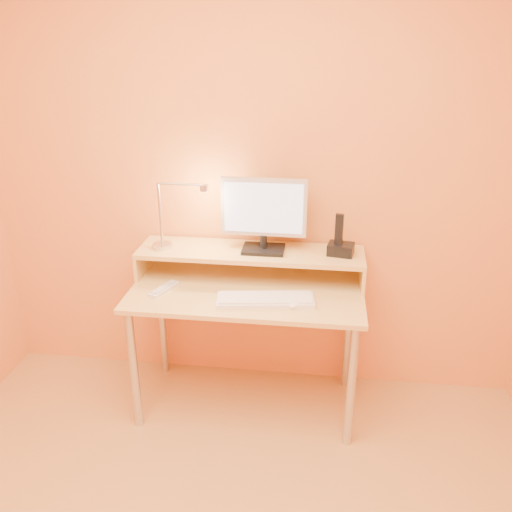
# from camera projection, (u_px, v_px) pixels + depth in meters

# --- Properties ---
(wall_back) EXTENTS (3.00, 0.04, 2.50)m
(wall_back) POSITION_uv_depth(u_px,v_px,m) (255.00, 174.00, 2.82)
(wall_back) COLOR orange
(wall_back) RESTS_ON floor
(desk_leg_fl) EXTENTS (0.04, 0.04, 0.69)m
(desk_leg_fl) POSITION_uv_depth(u_px,v_px,m) (134.00, 370.00, 2.71)
(desk_leg_fl) COLOR silver
(desk_leg_fl) RESTS_ON floor
(desk_leg_fr) EXTENTS (0.04, 0.04, 0.69)m
(desk_leg_fr) POSITION_uv_depth(u_px,v_px,m) (351.00, 387.00, 2.58)
(desk_leg_fr) COLOR silver
(desk_leg_fr) RESTS_ON floor
(desk_leg_bl) EXTENTS (0.04, 0.04, 0.69)m
(desk_leg_bl) POSITION_uv_depth(u_px,v_px,m) (162.00, 322.00, 3.17)
(desk_leg_bl) COLOR silver
(desk_leg_bl) RESTS_ON floor
(desk_leg_br) EXTENTS (0.04, 0.04, 0.69)m
(desk_leg_br) POSITION_uv_depth(u_px,v_px,m) (348.00, 334.00, 3.04)
(desk_leg_br) COLOR silver
(desk_leg_br) RESTS_ON floor
(desk_lower) EXTENTS (1.20, 0.60, 0.02)m
(desk_lower) POSITION_uv_depth(u_px,v_px,m) (247.00, 292.00, 2.73)
(desk_lower) COLOR #DDB566
(desk_lower) RESTS_ON floor
(shelf_riser_left) EXTENTS (0.02, 0.30, 0.14)m
(shelf_riser_left) POSITION_uv_depth(u_px,v_px,m) (144.00, 260.00, 2.91)
(shelf_riser_left) COLOR #DDB566
(shelf_riser_left) RESTS_ON desk_lower
(shelf_riser_right) EXTENTS (0.02, 0.30, 0.14)m
(shelf_riser_right) POSITION_uv_depth(u_px,v_px,m) (362.00, 272.00, 2.77)
(shelf_riser_right) COLOR #DDB566
(shelf_riser_right) RESTS_ON desk_lower
(desk_shelf) EXTENTS (1.20, 0.30, 0.02)m
(desk_shelf) POSITION_uv_depth(u_px,v_px,m) (250.00, 252.00, 2.81)
(desk_shelf) COLOR #DDB566
(desk_shelf) RESTS_ON desk_lower
(monitor_foot) EXTENTS (0.22, 0.16, 0.02)m
(monitor_foot) POSITION_uv_depth(u_px,v_px,m) (263.00, 249.00, 2.79)
(monitor_foot) COLOR black
(monitor_foot) RESTS_ON desk_shelf
(monitor_neck) EXTENTS (0.04, 0.04, 0.07)m
(monitor_neck) POSITION_uv_depth(u_px,v_px,m) (263.00, 241.00, 2.78)
(monitor_neck) COLOR black
(monitor_neck) RESTS_ON monitor_foot
(monitor_panel) EXTENTS (0.44, 0.04, 0.30)m
(monitor_panel) POSITION_uv_depth(u_px,v_px,m) (264.00, 207.00, 2.71)
(monitor_panel) COLOR #B9B9BC
(monitor_panel) RESTS_ON monitor_neck
(monitor_back) EXTENTS (0.40, 0.02, 0.26)m
(monitor_back) POSITION_uv_depth(u_px,v_px,m) (264.00, 206.00, 2.73)
(monitor_back) COLOR black
(monitor_back) RESTS_ON monitor_panel
(monitor_screen) EXTENTS (0.40, 0.01, 0.26)m
(monitor_screen) POSITION_uv_depth(u_px,v_px,m) (263.00, 208.00, 2.70)
(monitor_screen) COLOR #B1BBE1
(monitor_screen) RESTS_ON monitor_panel
(lamp_base) EXTENTS (0.10, 0.10, 0.02)m
(lamp_base) POSITION_uv_depth(u_px,v_px,m) (163.00, 246.00, 2.83)
(lamp_base) COLOR silver
(lamp_base) RESTS_ON desk_shelf
(lamp_post) EXTENTS (0.01, 0.01, 0.33)m
(lamp_post) POSITION_uv_depth(u_px,v_px,m) (160.00, 214.00, 2.76)
(lamp_post) COLOR silver
(lamp_post) RESTS_ON lamp_base
(lamp_arm) EXTENTS (0.24, 0.01, 0.01)m
(lamp_arm) POSITION_uv_depth(u_px,v_px,m) (181.00, 184.00, 2.68)
(lamp_arm) COLOR silver
(lamp_arm) RESTS_ON lamp_post
(lamp_head) EXTENTS (0.04, 0.04, 0.03)m
(lamp_head) POSITION_uv_depth(u_px,v_px,m) (204.00, 188.00, 2.67)
(lamp_head) COLOR silver
(lamp_head) RESTS_ON lamp_arm
(lamp_bulb) EXTENTS (0.03, 0.03, 0.00)m
(lamp_bulb) POSITION_uv_depth(u_px,v_px,m) (204.00, 191.00, 2.68)
(lamp_bulb) COLOR #FFEAC6
(lamp_bulb) RESTS_ON lamp_head
(phone_dock) EXTENTS (0.15, 0.12, 0.06)m
(phone_dock) POSITION_uv_depth(u_px,v_px,m) (341.00, 249.00, 2.74)
(phone_dock) COLOR black
(phone_dock) RESTS_ON desk_shelf
(phone_handset) EXTENTS (0.04, 0.03, 0.16)m
(phone_handset) POSITION_uv_depth(u_px,v_px,m) (339.00, 229.00, 2.70)
(phone_handset) COLOR black
(phone_handset) RESTS_ON phone_dock
(phone_led) EXTENTS (0.01, 0.00, 0.04)m
(phone_led) POSITION_uv_depth(u_px,v_px,m) (350.00, 253.00, 2.68)
(phone_led) COLOR #2023FE
(phone_led) RESTS_ON phone_dock
(keyboard) EXTENTS (0.49, 0.22, 0.02)m
(keyboard) POSITION_uv_depth(u_px,v_px,m) (265.00, 300.00, 2.60)
(keyboard) COLOR silver
(keyboard) RESTS_ON desk_lower
(mouse) EXTENTS (0.08, 0.11, 0.03)m
(mouse) POSITION_uv_depth(u_px,v_px,m) (295.00, 303.00, 2.56)
(mouse) COLOR white
(mouse) RESTS_ON desk_lower
(remote_control) EXTENTS (0.12, 0.20, 0.02)m
(remote_control) POSITION_uv_depth(u_px,v_px,m) (164.00, 289.00, 2.71)
(remote_control) COLOR silver
(remote_control) RESTS_ON desk_lower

